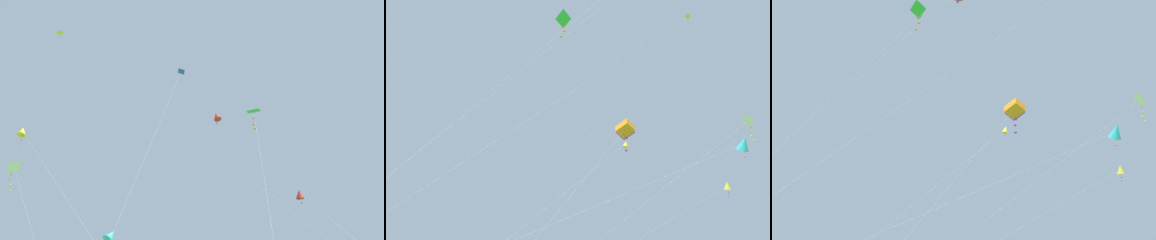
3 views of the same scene
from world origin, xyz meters
The scene contains 8 objects.
kite_green_delta_0 centered at (6.48, 9.31, 15.77)m, with size 9.82×7.51×16.21m.
kite_blue_delta_1 centered at (5.68, 14.54, 20.16)m, with size 11.07×4.94×21.20m.
kite_red_diamond_2 centered at (18.60, 22.10, 25.56)m, with size 12.46×24.52×26.18m.
kite_yellow_delta_3 centered at (0.94, 20.73, 23.90)m, with size 6.32×24.99×25.75m.
kite_yellow_diamond_5 centered at (-2.79, 17.03, 13.83)m, with size 0.59×15.68×14.23m.
kite_white_delta_6 centered at (0.77, 25.95, 15.45)m, with size 4.67×20.47×16.14m.
kite_red_diamond_7 centered at (12.13, 10.21, 12.66)m, with size 6.48×12.93×13.03m.
kite_cyan_diamond_8 centered at (5.57, 20.35, 10.71)m, with size 1.23×22.71×11.34m.
Camera 1 is at (-10.72, -2.42, 3.83)m, focal length 40.00 mm.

